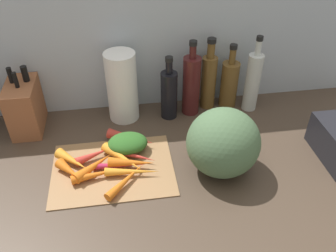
# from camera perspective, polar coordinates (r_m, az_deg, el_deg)

# --- Properties ---
(ground_plane) EXTENTS (1.70, 0.80, 0.03)m
(ground_plane) POSITION_cam_1_polar(r_m,az_deg,el_deg) (1.15, -1.44, -7.20)
(ground_plane) COLOR #47382B
(wall_back) EXTENTS (1.70, 0.03, 0.60)m
(wall_back) POSITION_cam_1_polar(r_m,az_deg,el_deg) (1.30, -3.94, 15.04)
(wall_back) COLOR #ADB7C1
(wall_back) RESTS_ON ground_plane
(cutting_board) EXTENTS (0.38, 0.28, 0.01)m
(cutting_board) POSITION_cam_1_polar(r_m,az_deg,el_deg) (1.15, -8.84, -6.80)
(cutting_board) COLOR #997047
(cutting_board) RESTS_ON ground_plane
(carrot_0) EXTENTS (0.15, 0.05, 0.03)m
(carrot_0) POSITION_cam_1_polar(r_m,az_deg,el_deg) (1.11, -11.49, -7.66)
(carrot_0) COLOR orange
(carrot_0) RESTS_ON cutting_board
(carrot_1) EXTENTS (0.10, 0.10, 0.03)m
(carrot_1) POSITION_cam_1_polar(r_m,az_deg,el_deg) (1.14, -15.53, -6.83)
(carrot_1) COLOR orange
(carrot_1) RESTS_ON cutting_board
(carrot_2) EXTENTS (0.12, 0.11, 0.04)m
(carrot_2) POSITION_cam_1_polar(r_m,az_deg,el_deg) (1.17, -15.16, -5.39)
(carrot_2) COLOR orange
(carrot_2) RESTS_ON cutting_board
(carrot_3) EXTENTS (0.13, 0.15, 0.03)m
(carrot_3) POSITION_cam_1_polar(r_m,az_deg,el_deg) (1.15, -7.37, -5.08)
(carrot_3) COLOR orange
(carrot_3) RESTS_ON cutting_board
(carrot_4) EXTENTS (0.17, 0.04, 0.02)m
(carrot_4) POSITION_cam_1_polar(r_m,az_deg,el_deg) (1.13, -7.82, -6.31)
(carrot_4) COLOR #B2264C
(carrot_4) RESTS_ON cutting_board
(carrot_5) EXTENTS (0.17, 0.05, 0.03)m
(carrot_5) POSITION_cam_1_polar(r_m,az_deg,el_deg) (1.10, -5.81, -7.33)
(carrot_5) COLOR orange
(carrot_5) RESTS_ON cutting_board
(carrot_6) EXTENTS (0.15, 0.06, 0.03)m
(carrot_6) POSITION_cam_1_polar(r_m,az_deg,el_deg) (1.13, -5.91, -5.89)
(carrot_6) COLOR orange
(carrot_6) RESTS_ON cutting_board
(carrot_7) EXTENTS (0.12, 0.08, 0.03)m
(carrot_7) POSITION_cam_1_polar(r_m,az_deg,el_deg) (1.18, -11.93, -4.63)
(carrot_7) COLOR red
(carrot_7) RESTS_ON cutting_board
(carrot_8) EXTENTS (0.16, 0.11, 0.04)m
(carrot_8) POSITION_cam_1_polar(r_m,az_deg,el_deg) (1.22, -6.01, -1.96)
(carrot_8) COLOR red
(carrot_8) RESTS_ON cutting_board
(carrot_9) EXTENTS (0.13, 0.12, 0.04)m
(carrot_9) POSITION_cam_1_polar(r_m,az_deg,el_deg) (1.13, -11.88, -6.37)
(carrot_9) COLOR orange
(carrot_9) RESTS_ON cutting_board
(carrot_10) EXTENTS (0.14, 0.09, 0.03)m
(carrot_10) POSITION_cam_1_polar(r_m,az_deg,el_deg) (1.16, -5.50, -4.77)
(carrot_10) COLOR red
(carrot_10) RESTS_ON cutting_board
(carrot_11) EXTENTS (0.13, 0.14, 0.03)m
(carrot_11) POSITION_cam_1_polar(r_m,az_deg,el_deg) (1.08, -6.74, -8.63)
(carrot_11) COLOR orange
(carrot_11) RESTS_ON cutting_board
(carrot_greens_pile) EXTENTS (0.13, 0.10, 0.06)m
(carrot_greens_pile) POSITION_cam_1_polar(r_m,az_deg,el_deg) (1.18, -6.51, -2.75)
(carrot_greens_pile) COLOR #2D6023
(carrot_greens_pile) RESTS_ON cutting_board
(winter_squash) EXTENTS (0.22, 0.22, 0.22)m
(winter_squash) POSITION_cam_1_polar(r_m,az_deg,el_deg) (1.08, 8.86, -2.67)
(winter_squash) COLOR #4C6B47
(winter_squash) RESTS_ON ground_plane
(knife_block) EXTENTS (0.10, 0.17, 0.24)m
(knife_block) POSITION_cam_1_polar(r_m,az_deg,el_deg) (1.34, -22.02, 2.93)
(knife_block) COLOR brown
(knife_block) RESTS_ON ground_plane
(paper_towel_roll) EXTENTS (0.11, 0.11, 0.26)m
(paper_towel_roll) POSITION_cam_1_polar(r_m,az_deg,el_deg) (1.29, -7.41, 6.27)
(paper_towel_roll) COLOR white
(paper_towel_roll) RESTS_ON ground_plane
(bottle_0) EXTENTS (0.06, 0.06, 0.25)m
(bottle_0) POSITION_cam_1_polar(r_m,az_deg,el_deg) (1.30, 0.17, 5.22)
(bottle_0) COLOR black
(bottle_0) RESTS_ON ground_plane
(bottle_1) EXTENTS (0.07, 0.07, 0.29)m
(bottle_1) POSITION_cam_1_polar(r_m,az_deg,el_deg) (1.32, 3.77, 6.66)
(bottle_1) COLOR #471919
(bottle_1) RESTS_ON ground_plane
(bottle_2) EXTENTS (0.06, 0.06, 0.28)m
(bottle_2) POSITION_cam_1_polar(r_m,az_deg,el_deg) (1.36, 6.56, 7.40)
(bottle_2) COLOR brown
(bottle_2) RESTS_ON ground_plane
(bottle_3) EXTENTS (0.07, 0.07, 0.26)m
(bottle_3) POSITION_cam_1_polar(r_m,az_deg,el_deg) (1.39, 9.83, 6.82)
(bottle_3) COLOR brown
(bottle_3) RESTS_ON ground_plane
(bottle_4) EXTENTS (0.06, 0.06, 0.30)m
(bottle_4) POSITION_cam_1_polar(r_m,az_deg,el_deg) (1.37, 13.47, 7.02)
(bottle_4) COLOR silver
(bottle_4) RESTS_ON ground_plane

